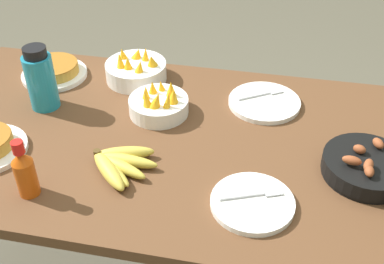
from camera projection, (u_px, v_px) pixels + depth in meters
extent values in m
cube|color=brown|center=(192.00, 145.00, 1.42)|extent=(1.70, 0.86, 0.03)
cylinder|color=brown|center=(28.00, 134.00, 2.05)|extent=(0.07, 0.07, 0.68)
ellipsoid|color=gold|center=(109.00, 171.00, 1.27)|extent=(0.15, 0.15, 0.04)
ellipsoid|color=gold|center=(112.00, 170.00, 1.28)|extent=(0.15, 0.13, 0.03)
ellipsoid|color=gold|center=(119.00, 166.00, 1.29)|extent=(0.17, 0.09, 0.03)
ellipsoid|color=gold|center=(126.00, 160.00, 1.31)|extent=(0.18, 0.04, 0.03)
ellipsoid|color=gold|center=(125.00, 153.00, 1.33)|extent=(0.17, 0.09, 0.04)
cylinder|color=#4C3819|center=(97.00, 155.00, 1.33)|extent=(0.02, 0.02, 0.04)
cylinder|color=black|center=(364.00, 173.00, 1.29)|extent=(0.23, 0.23, 0.01)
cylinder|color=black|center=(366.00, 166.00, 1.27)|extent=(0.23, 0.23, 0.04)
ellipsoid|color=brown|center=(368.00, 165.00, 1.22)|extent=(0.04, 0.05, 0.03)
ellipsoid|color=brown|center=(378.00, 143.00, 1.29)|extent=(0.05, 0.05, 0.03)
ellipsoid|color=brown|center=(369.00, 171.00, 1.21)|extent=(0.03, 0.04, 0.03)
ellipsoid|color=brown|center=(352.00, 160.00, 1.23)|extent=(0.05, 0.03, 0.03)
ellipsoid|color=brown|center=(360.00, 149.00, 1.28)|extent=(0.04, 0.04, 0.02)
cylinder|color=white|center=(55.00, 74.00, 1.70)|extent=(0.23, 0.23, 0.02)
cylinder|color=gold|center=(53.00, 68.00, 1.68)|extent=(0.17, 0.17, 0.03)
cylinder|color=#9B601E|center=(52.00, 64.00, 1.67)|extent=(0.17, 0.17, 0.00)
cylinder|color=white|center=(264.00, 102.00, 1.56)|extent=(0.23, 0.23, 0.02)
cylinder|color=silver|center=(254.00, 96.00, 1.56)|extent=(0.10, 0.07, 0.01)
cube|color=silver|center=(276.00, 92.00, 1.59)|extent=(0.05, 0.04, 0.00)
cylinder|color=white|center=(252.00, 203.00, 1.20)|extent=(0.21, 0.21, 0.02)
cylinder|color=silver|center=(242.00, 197.00, 1.20)|extent=(0.11, 0.05, 0.01)
cube|color=silver|center=(274.00, 193.00, 1.21)|extent=(0.05, 0.04, 0.00)
cylinder|color=white|center=(159.00, 106.00, 1.51)|extent=(0.19, 0.19, 0.05)
cone|color=#F4A819|center=(173.00, 97.00, 1.47)|extent=(0.04, 0.05, 0.05)
cone|color=#F4A819|center=(171.00, 90.00, 1.49)|extent=(0.05, 0.05, 0.06)
cone|color=#F4A819|center=(161.00, 86.00, 1.52)|extent=(0.03, 0.03, 0.04)
cone|color=#F4A819|center=(153.00, 88.00, 1.51)|extent=(0.04, 0.04, 0.05)
cone|color=#F4A819|center=(146.00, 93.00, 1.49)|extent=(0.03, 0.03, 0.05)
cone|color=#F4A819|center=(146.00, 99.00, 1.45)|extent=(0.05, 0.05, 0.06)
cone|color=#F4A819|center=(157.00, 101.00, 1.45)|extent=(0.06, 0.04, 0.06)
cone|color=#F4A819|center=(168.00, 100.00, 1.44)|extent=(0.04, 0.04, 0.06)
cylinder|color=white|center=(136.00, 71.00, 1.67)|extent=(0.21, 0.21, 0.06)
cone|color=#F4A819|center=(152.00, 61.00, 1.62)|extent=(0.04, 0.05, 0.06)
cone|color=#F4A819|center=(146.00, 55.00, 1.65)|extent=(0.04, 0.04, 0.06)
cone|color=#F4A819|center=(138.00, 54.00, 1.67)|extent=(0.05, 0.04, 0.05)
cone|color=#F4A819|center=(123.00, 54.00, 1.67)|extent=(0.04, 0.05, 0.05)
cone|color=#F4A819|center=(120.00, 61.00, 1.62)|extent=(0.05, 0.05, 0.06)
cone|color=#F4A819|center=(128.00, 64.00, 1.61)|extent=(0.04, 0.04, 0.05)
cone|color=#F4A819|center=(140.00, 67.00, 1.59)|extent=(0.05, 0.05, 0.05)
cylinder|color=teal|center=(41.00, 82.00, 1.50)|extent=(0.09, 0.09, 0.18)
cylinder|color=black|center=(35.00, 52.00, 1.44)|extent=(0.07, 0.07, 0.03)
cylinder|color=#C64C0F|center=(26.00, 178.00, 1.21)|extent=(0.05, 0.05, 0.10)
cone|color=#C64C0F|center=(21.00, 157.00, 1.17)|extent=(0.05, 0.05, 0.03)
cylinder|color=red|center=(18.00, 147.00, 1.15)|extent=(0.03, 0.03, 0.03)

